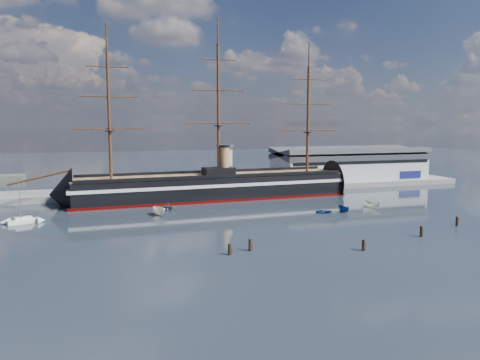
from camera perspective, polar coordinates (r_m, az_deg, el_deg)
name	(u,v)px	position (r m, az deg, el deg)	size (l,w,h in m)	color
ground	(248,208)	(136.29, 0.95, -3.46)	(600.00, 600.00, 0.00)	#1A212B
quay	(241,190)	(173.12, 0.16, -1.24)	(180.00, 18.00, 2.00)	slate
warehouse	(350,164)	(196.11, 13.22, 1.88)	(63.00, 21.00, 11.60)	#B7BABC
quay_tower	(225,165)	(167.07, -1.79, 1.83)	(5.00, 5.00, 15.00)	silver
warship	(208,187)	(152.64, -3.96, -0.82)	(113.16, 19.48, 53.94)	black
sailboat	(23,220)	(127.47, -24.93, -4.48)	(7.65, 4.60, 11.77)	white
motorboat_a	(160,216)	(127.28, -9.78, -4.30)	(7.27, 2.67, 2.91)	silver
motorboat_b	(324,213)	(130.98, 10.21, -3.99)	(2.85, 1.14, 1.33)	navy
motorboat_c	(344,212)	(133.62, 12.56, -3.83)	(5.40, 1.98, 2.16)	navy
motorboat_d	(169,210)	(135.11, -8.63, -3.63)	(6.35, 2.75, 2.33)	slate
motorboat_f	(372,207)	(142.77, 15.79, -3.24)	(6.89, 2.53, 2.76)	white
piling_near_left	(250,251)	(91.50, 1.24, -8.61)	(0.64, 0.64, 3.00)	black
piling_near_mid	(363,251)	(94.59, 14.80, -8.33)	(0.64, 0.64, 2.93)	black
piling_near_right	(421,237)	(109.80, 21.21, -6.46)	(0.64, 0.64, 3.05)	black
piling_far_right	(457,226)	(124.71, 24.91, -5.07)	(0.64, 0.64, 2.93)	black
piling_extra	(230,255)	(88.70, -1.27, -9.12)	(0.64, 0.64, 2.88)	black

